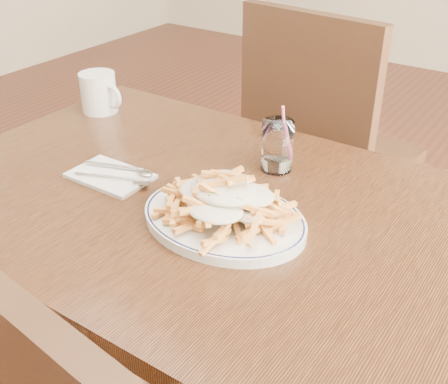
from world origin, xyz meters
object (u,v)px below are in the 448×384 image
Objects in this scene: loaded_fries at (224,196)px; chair_far at (321,142)px; fries_plate at (224,219)px; water_glass at (277,148)px; table at (201,228)px; coffee_mug at (99,93)px.

chair_far is at bearing 101.88° from loaded_fries.
water_glass is at bearing 96.80° from fries_plate.
fries_plate is at bearing 90.00° from loaded_fries.
water_glass is at bearing 70.51° from table.
water_glass reaches higher than fries_plate.
fries_plate is 2.17× the size of water_glass.
coffee_mug is (-0.60, 0.27, -0.01)m from loaded_fries.
fries_plate is at bearing -78.12° from chair_far.
loaded_fries is at bearing -24.56° from coffee_mug.
table is 7.76× the size of water_glass.
table is 8.75× the size of coffee_mug.
chair_far reaches higher than water_glass.
loaded_fries is at bearing -83.20° from water_glass.
loaded_fries is 1.63× the size of water_glass.
table is 1.21× the size of chair_far.
chair_far is 0.86m from loaded_fries.
chair_far is 6.42× the size of water_glass.
chair_far is at bearing 101.88° from fries_plate.
fries_plate is 0.26m from water_glass.
chair_far is at bearing 95.45° from table.
coffee_mug is (-0.43, -0.54, 0.24)m from chair_far.
coffee_mug is at bearing 156.58° from table.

